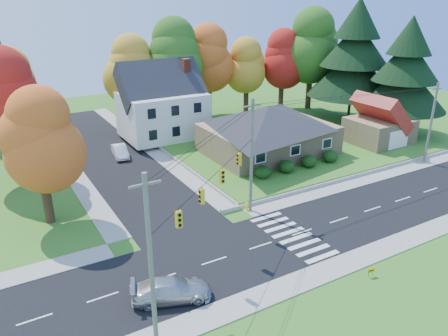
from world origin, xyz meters
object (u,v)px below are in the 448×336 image
object	(u,v)px
silver_sedan	(171,290)
fire_hydrant	(247,207)
white_car	(120,151)
ranch_house	(268,129)

from	to	relation	value
silver_sedan	fire_hydrant	size ratio (longest dim) A/B	6.06
white_car	fire_hydrant	size ratio (longest dim) A/B	5.11
ranch_house	silver_sedan	bearing A→B (deg)	-137.91
white_car	fire_hydrant	world-z (taller)	white_car
white_car	fire_hydrant	xyz separation A→B (m)	(5.30, -18.90, -0.32)
ranch_house	white_car	bearing A→B (deg)	151.24
silver_sedan	fire_hydrant	distance (m)	13.09
silver_sedan	fire_hydrant	xyz separation A→B (m)	(10.55, 7.73, -0.35)
ranch_house	fire_hydrant	size ratio (longest dim) A/B	17.92
ranch_house	fire_hydrant	world-z (taller)	ranch_house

